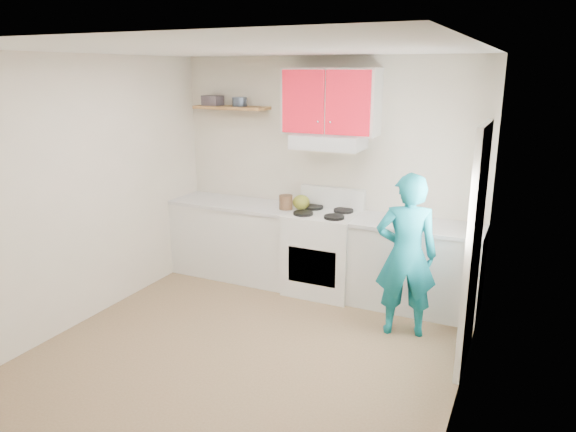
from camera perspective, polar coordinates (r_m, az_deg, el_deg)
The scene contains 21 objects.
floor at distance 4.94m, azimuth -4.44°, elevation -14.35°, with size 3.80×3.80×0.00m, color brown.
ceiling at distance 4.29m, azimuth -5.19°, elevation 17.39°, with size 3.60×3.80×0.04m, color white.
back_wall at distance 6.12m, azimuth 4.14°, elevation 4.56°, with size 3.60×0.04×2.60m, color beige.
front_wall at distance 3.04m, azimuth -23.10°, elevation -8.09°, with size 3.60×0.04×2.60m, color beige.
left_wall at distance 5.54m, azimuth -21.15°, elevation 2.41°, with size 0.04×3.80×2.60m, color beige.
right_wall at distance 3.90m, azimuth 18.85°, elevation -2.57°, with size 0.04×3.80×2.60m, color beige.
door at distance 4.65m, azimuth 19.30°, elevation -3.32°, with size 0.05×0.85×2.05m, color white.
door_glass at distance 4.54m, azimuth 19.44°, elevation 1.82°, with size 0.01×0.55×0.95m, color white.
counter_left at distance 6.51m, azimuth -5.54°, elevation -2.53°, with size 1.52×0.60×0.90m, color silver.
counter_right at distance 5.76m, azimuth 13.54°, elevation -5.32°, with size 1.32×0.60×0.90m, color silver.
stove at distance 6.01m, azimuth 3.75°, elevation -3.94°, with size 0.76×0.65×0.92m, color white.
range_hood at distance 5.82m, azimuth 4.35°, elevation 7.93°, with size 0.76×0.44×0.15m, color silver.
upper_cabinets at distance 5.83m, azimuth 4.63°, elevation 12.14°, with size 1.02×0.33×0.70m, color red.
shelf at distance 6.40m, azimuth -6.08°, elevation 11.50°, with size 0.90×0.30×0.04m, color brown.
books at distance 6.52m, azimuth -8.09°, elevation 12.17°, with size 0.22×0.16×0.12m, color #483F47.
tin at distance 6.32m, azimuth -5.21°, elevation 12.11°, with size 0.17×0.17×0.11m, color #333D4C.
kettle at distance 6.01m, azimuth 1.43°, elevation 1.50°, with size 0.20×0.20×0.17m, color olive.
crock at distance 6.01m, azimuth -0.24°, elevation 1.39°, with size 0.15×0.15×0.18m, color #493120.
cutting_board at distance 5.73m, azimuth 9.66°, elevation -0.39°, with size 0.29×0.21×0.02m, color olive.
silicone_mat at distance 5.51m, azimuth 17.43°, elevation -1.60°, with size 0.29×0.24×0.01m, color red.
person at distance 5.07m, azimuth 12.57°, elevation -4.15°, with size 0.57×0.38×1.57m, color #0D6C7A.
Camera 1 is at (2.16, -3.71, 2.45)m, focal length 33.14 mm.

